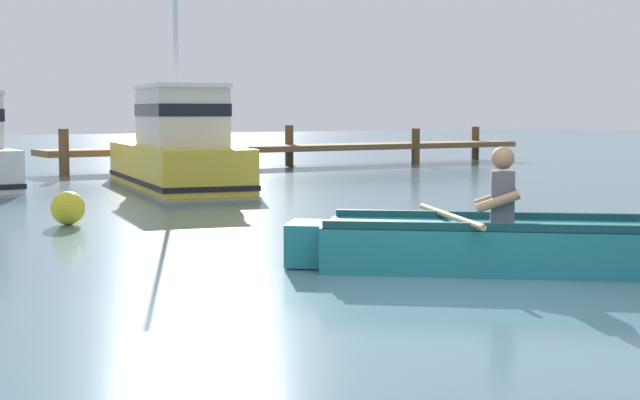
{
  "coord_description": "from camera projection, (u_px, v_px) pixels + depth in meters",
  "views": [
    {
      "loc": [
        -4.84,
        -5.88,
        1.52
      ],
      "look_at": [
        0.66,
        3.18,
        0.55
      ],
      "focal_mm": 54.1,
      "sensor_mm": 36.0,
      "label": 1
    }
  ],
  "objects": [
    {
      "name": "rowboat_with_person",
      "position": [
        478.0,
        243.0,
        9.31
      ],
      "size": [
        3.22,
        2.88,
        1.19
      ],
      "color": "#1E727A",
      "rests_on": "ground"
    },
    {
      "name": "mooring_buoy",
      "position": [
        68.0,
        208.0,
        12.98
      ],
      "size": [
        0.46,
        0.46,
        0.46
      ],
      "primitive_type": "sphere",
      "color": "yellow",
      "rests_on": "ground"
    },
    {
      "name": "ground_plane",
      "position": [
        457.0,
        304.0,
        7.64
      ],
      "size": [
        120.0,
        120.0,
        0.0
      ],
      "primitive_type": "plane",
      "color": "slate"
    },
    {
      "name": "moored_boat_yellow",
      "position": [
        178.0,
        149.0,
        19.62
      ],
      "size": [
        2.82,
        6.13,
        4.82
      ],
      "color": "gold",
      "rests_on": "ground"
    },
    {
      "name": "wooden_dock",
      "position": [
        301.0,
        148.0,
        27.0
      ],
      "size": [
        14.65,
        1.64,
        1.15
      ],
      "color": "brown",
      "rests_on": "ground"
    }
  ]
}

